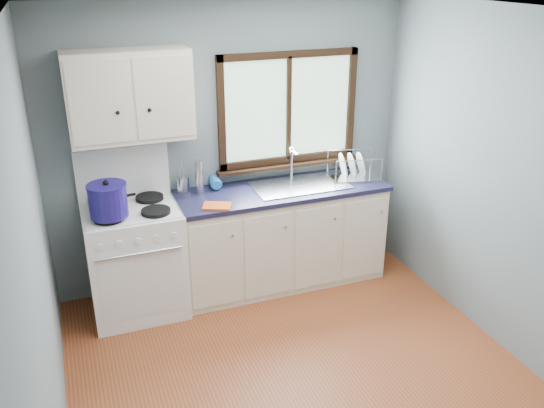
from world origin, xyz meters
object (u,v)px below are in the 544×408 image
object	(u,v)px
sink	(300,192)
dish_rack	(353,171)
stockpot	(108,200)
thermos	(199,177)
gas_range	(135,257)
base_cabinets	(280,240)
utensil_crock	(183,184)
skillet	(105,200)

from	to	relation	value
sink	dish_rack	size ratio (longest dim) A/B	1.67
stockpot	thermos	distance (m)	0.84
gas_range	dish_rack	distance (m)	2.09
base_cabinets	utensil_crock	xyz separation A→B (m)	(-0.82, 0.21, 0.58)
utensil_crock	skillet	bearing A→B (deg)	-170.84
base_cabinets	utensil_crock	size ratio (longest dim) A/B	5.37
base_cabinets	skillet	bearing A→B (deg)	175.96
sink	base_cabinets	bearing A→B (deg)	179.87
sink	stockpot	size ratio (longest dim) A/B	2.25
skillet	dish_rack	bearing A→B (deg)	-10.91
utensil_crock	thermos	xyz separation A→B (m)	(0.13, -0.07, 0.08)
stockpot	base_cabinets	bearing A→B (deg)	6.71
gas_range	thermos	distance (m)	0.85
gas_range	dish_rack	xyz separation A→B (m)	(2.03, 0.05, 0.49)
dish_rack	skillet	bearing A→B (deg)	-169.70
stockpot	utensil_crock	size ratio (longest dim) A/B	1.08
base_cabinets	skillet	world-z (taller)	skillet
utensil_crock	thermos	distance (m)	0.16
base_cabinets	dish_rack	xyz separation A→B (m)	(0.72, 0.04, 0.57)
sink	thermos	distance (m)	0.91
sink	dish_rack	world-z (taller)	sink
skillet	dish_rack	world-z (taller)	dish_rack
skillet	utensil_crock	size ratio (longest dim) A/B	1.16
sink	utensil_crock	size ratio (longest dim) A/B	2.44
base_cabinets	sink	world-z (taller)	sink
sink	skillet	distance (m)	1.67
gas_range	base_cabinets	size ratio (longest dim) A/B	0.74
dish_rack	gas_range	bearing A→B (deg)	-166.37
gas_range	skillet	distance (m)	0.54
skillet	stockpot	distance (m)	0.30
skillet	utensil_crock	distance (m)	0.67
skillet	sink	bearing A→B (deg)	-12.72
utensil_crock	dish_rack	world-z (taller)	utensil_crock
skillet	stockpot	world-z (taller)	stockpot
sink	skillet	world-z (taller)	sink
skillet	dish_rack	xyz separation A→B (m)	(2.21, -0.07, -0.00)
sink	thermos	bearing A→B (deg)	170.85
gas_range	stockpot	size ratio (longest dim) A/B	3.64
stockpot	dish_rack	bearing A→B (deg)	5.42
sink	utensil_crock	distance (m)	1.03
base_cabinets	utensil_crock	world-z (taller)	utensil_crock
sink	thermos	xyz separation A→B (m)	(-0.87, 0.14, 0.21)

